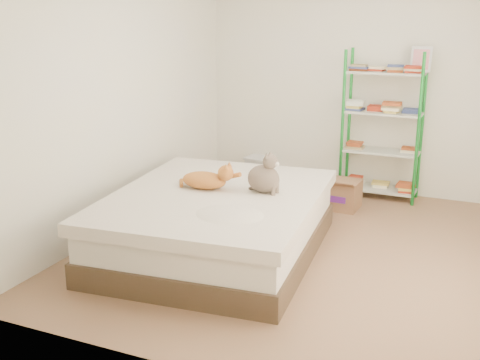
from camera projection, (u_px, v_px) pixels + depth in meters
The scene contains 7 objects.
room at pixel (308, 110), 5.17m from camera, with size 3.81×4.21×2.61m.
bed at pixel (216, 223), 5.41m from camera, with size 1.96×2.36×0.56m.
orange_cat at pixel (204, 178), 5.45m from camera, with size 0.49×0.27×0.20m, color #CD6A3D, non-canonical shape.
grey_cat at pixel (264, 173), 5.32m from camera, with size 0.26×0.32×0.36m, color #746354, non-canonical shape.
shelf_unit at pixel (383, 124), 6.83m from camera, with size 0.91×0.36×1.74m.
cardboard_box at pixel (338, 194), 6.65m from camera, with size 0.47×0.45×0.37m.
white_bin at pixel (258, 170), 7.58m from camera, with size 0.34×0.31×0.34m.
Camera 1 is at (1.52, -4.94, 2.18)m, focal length 45.00 mm.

